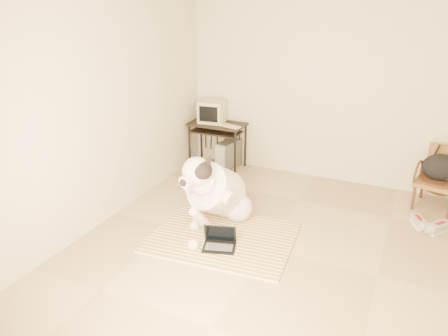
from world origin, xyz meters
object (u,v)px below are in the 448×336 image
Objects in this scene: pc_tower at (229,154)px; dog at (216,193)px; laptop at (220,242)px; rattan_chair at (440,178)px; backpack at (443,169)px; crt_monitor at (212,111)px; computer_desk at (217,130)px.

dog is at bearing -70.46° from pc_tower.
rattan_chair reaches higher than laptop.
dog is at bearing -146.15° from backpack.
rattan_chair is 0.13m from backpack.
backpack is (2.41, 1.61, 0.11)m from dog.
crt_monitor reaches higher than backpack.
crt_monitor is at bearing 178.12° from backpack.
laptop is at bearing -63.83° from computer_desk.
crt_monitor is 0.52× the size of rattan_chair.
backpack is (3.20, -0.06, -0.10)m from computer_desk.
pc_tower is 1.00× the size of backpack.
dog is 1.86m from computer_desk.
rattan_chair is (3.00, -0.13, 0.18)m from pc_tower.
laptop is 0.99× the size of crt_monitor.
backpack is at bearing -2.12° from pc_tower.
rattan_chair is 1.59× the size of backpack.
computer_desk is 0.44m from pc_tower.
computer_desk is 1.10× the size of rattan_chair.
rattan_chair reaches higher than backpack.
computer_desk is 1.75× the size of pc_tower.
pc_tower is (-0.88, 2.20, 0.14)m from laptop.
backpack is at bearing 41.70° from rattan_chair.
laptop is at bearing -68.25° from pc_tower.
backpack is at bearing -1.88° from crt_monitor.
computer_desk is at bearing -25.71° from crt_monitor.
crt_monitor is at bearing 117.78° from laptop.
dog reaches higher than computer_desk.
laptop is (0.27, -0.48, -0.33)m from dog.
laptop is 0.82× the size of pc_tower.
computer_desk is 0.29m from crt_monitor.
dog is 1.84m from pc_tower.
rattan_chair is (2.39, 1.60, -0.01)m from dog.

